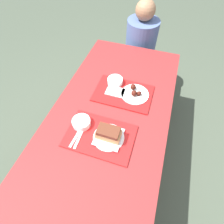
# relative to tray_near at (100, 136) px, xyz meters

# --- Properties ---
(ground_plane) EXTENTS (12.00, 12.00, 0.00)m
(ground_plane) POSITION_rel_tray_near_xyz_m (-0.00, 0.14, -0.75)
(ground_plane) COLOR #424C3D
(picnic_table) EXTENTS (0.85, 1.88, 0.75)m
(picnic_table) POSITION_rel_tray_near_xyz_m (-0.00, 0.14, -0.09)
(picnic_table) COLOR maroon
(picnic_table) RESTS_ON ground_plane
(picnic_bench_far) EXTENTS (0.81, 0.28, 0.43)m
(picnic_bench_far) POSITION_rel_tray_near_xyz_m (-0.00, 1.30, -0.39)
(picnic_bench_far) COLOR maroon
(picnic_bench_far) RESTS_ON ground_plane
(tray_near) EXTENTS (0.45, 0.30, 0.01)m
(tray_near) POSITION_rel_tray_near_xyz_m (0.00, 0.00, 0.00)
(tray_near) COLOR red
(tray_near) RESTS_ON picnic_table
(tray_far) EXTENTS (0.45, 0.30, 0.01)m
(tray_far) POSITION_rel_tray_near_xyz_m (0.04, 0.42, 0.00)
(tray_far) COLOR red
(tray_far) RESTS_ON picnic_table
(bowl_coleslaw_near) EXTENTS (0.12, 0.12, 0.05)m
(bowl_coleslaw_near) POSITION_rel_tray_near_xyz_m (-0.15, 0.04, 0.03)
(bowl_coleslaw_near) COLOR white
(bowl_coleslaw_near) RESTS_ON tray_near
(brisket_sandwich_plate) EXTENTS (0.20, 0.20, 0.10)m
(brisket_sandwich_plate) POSITION_rel_tray_near_xyz_m (0.06, 0.00, 0.05)
(brisket_sandwich_plate) COLOR white
(brisket_sandwich_plate) RESTS_ON tray_near
(plastic_fork_near) EXTENTS (0.03, 0.17, 0.00)m
(plastic_fork_near) POSITION_rel_tray_near_xyz_m (-0.15, -0.06, 0.01)
(plastic_fork_near) COLOR white
(plastic_fork_near) RESTS_ON tray_near
(plastic_knife_near) EXTENTS (0.02, 0.17, 0.00)m
(plastic_knife_near) POSITION_rel_tray_near_xyz_m (-0.13, -0.06, 0.01)
(plastic_knife_near) COLOR white
(plastic_knife_near) RESTS_ON tray_near
(condiment_packet) EXTENTS (0.04, 0.03, 0.01)m
(condiment_packet) POSITION_rel_tray_near_xyz_m (0.02, 0.07, 0.01)
(condiment_packet) COLOR #A59E93
(condiment_packet) RESTS_ON tray_near
(bowl_coleslaw_far) EXTENTS (0.12, 0.12, 0.05)m
(bowl_coleslaw_far) POSITION_rel_tray_near_xyz_m (-0.06, 0.50, 0.03)
(bowl_coleslaw_far) COLOR white
(bowl_coleslaw_far) RESTS_ON tray_far
(wings_plate_far) EXTENTS (0.22, 0.22, 0.05)m
(wings_plate_far) POSITION_rel_tray_near_xyz_m (0.13, 0.43, 0.02)
(wings_plate_far) COLOR white
(wings_plate_far) RESTS_ON tray_far
(napkin_far) EXTENTS (0.14, 0.10, 0.01)m
(napkin_far) POSITION_rel_tray_near_xyz_m (-0.02, 0.41, 0.01)
(napkin_far) COLOR white
(napkin_far) RESTS_ON tray_far
(person_seated_across) EXTENTS (0.34, 0.34, 0.68)m
(person_seated_across) POSITION_rel_tray_near_xyz_m (0.00, 1.30, -0.04)
(person_seated_across) COLOR #4C6093
(person_seated_across) RESTS_ON picnic_bench_far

